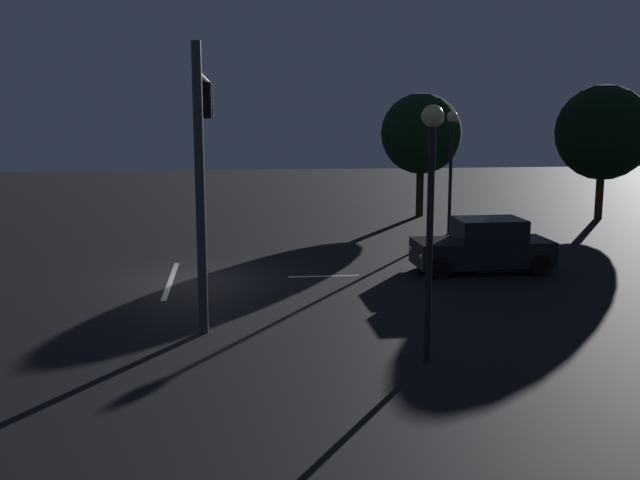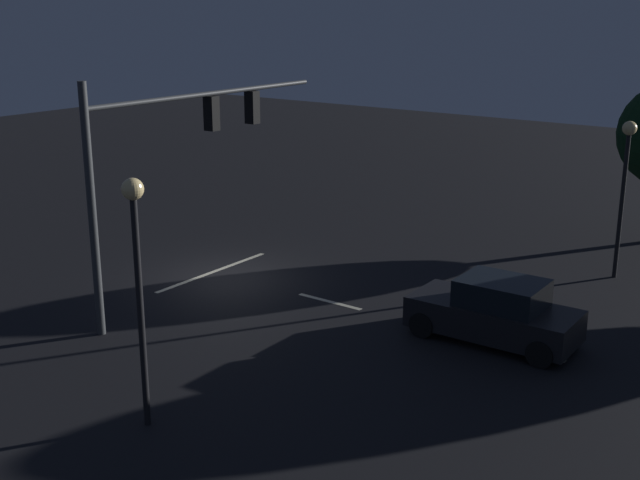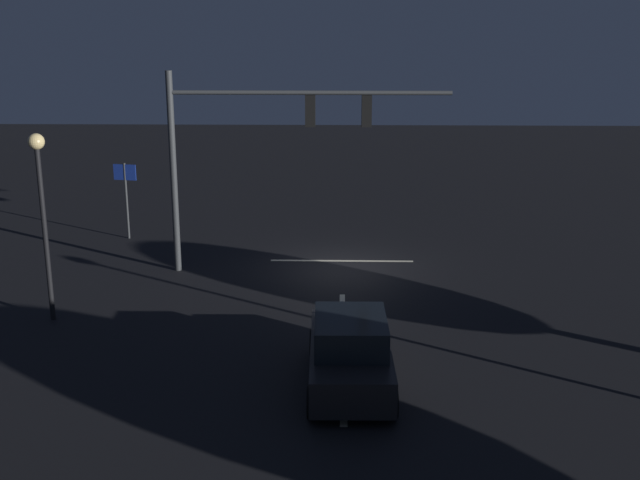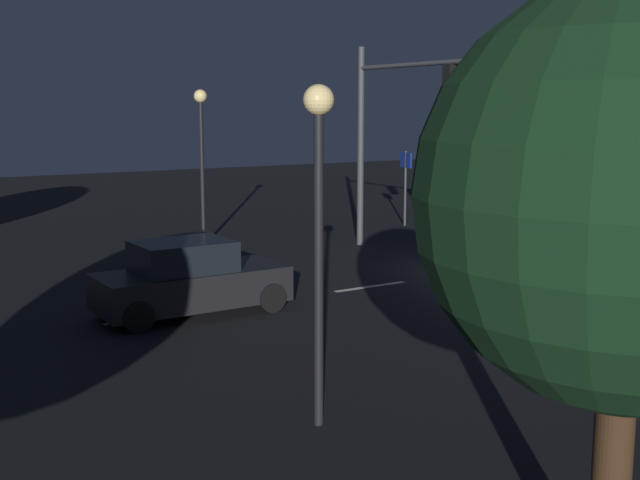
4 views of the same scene
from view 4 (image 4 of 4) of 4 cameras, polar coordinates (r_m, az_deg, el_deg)
ground_plane at (r=23.79m, az=11.47°, el=-2.13°), size 80.00×80.00×0.00m
traffic_signal_assembly at (r=24.95m, az=6.84°, el=9.25°), size 9.09×0.47×6.62m
lane_dash_far at (r=21.30m, az=3.57°, el=-3.29°), size 0.16×2.20×0.01m
lane_dash_mid at (r=18.59m, az=-11.78°, el=-5.37°), size 0.16×2.20×0.01m
stop_bar at (r=24.25m, az=12.63°, el=-1.94°), size 5.00×0.16×0.01m
car_approaching at (r=18.57m, az=-9.17°, el=-2.79°), size 1.97×4.40×1.70m
street_lamp_left_kerb at (r=11.49m, az=-0.09°, el=3.50°), size 0.44×0.44×4.99m
street_lamp_right_kerb at (r=27.37m, az=-8.37°, el=7.14°), size 0.44×0.44×5.23m
route_sign at (r=32.02m, az=6.06°, el=4.78°), size 0.90×0.23×2.95m
tree_left_far at (r=7.51m, az=20.96°, el=2.80°), size 3.79×3.79×5.81m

